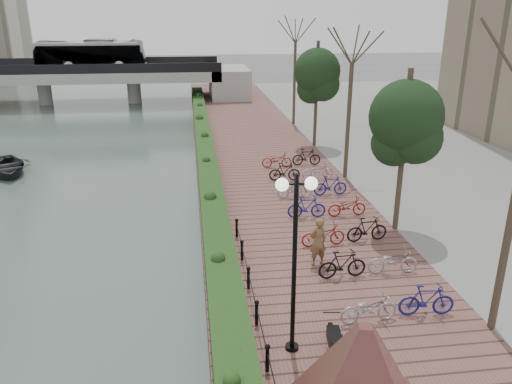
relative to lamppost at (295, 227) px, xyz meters
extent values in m
cube|color=brown|center=(1.81, 15.71, -3.77)|extent=(8.00, 75.00, 0.50)
cube|color=#173A15|center=(-1.59, 18.21, -3.22)|extent=(1.10, 56.00, 0.60)
cylinder|color=black|center=(-0.79, -0.79, -3.17)|extent=(0.10, 0.10, 0.70)
cylinder|color=black|center=(-0.79, 1.21, -3.17)|extent=(0.10, 0.10, 0.70)
cylinder|color=black|center=(-0.79, 3.21, -3.17)|extent=(0.10, 0.10, 0.70)
cylinder|color=black|center=(-0.79, 5.21, -3.17)|extent=(0.10, 0.10, 0.70)
cylinder|color=black|center=(-0.79, 7.21, -3.17)|extent=(0.10, 0.10, 0.70)
cylinder|color=black|center=(0.00, 0.00, -1.08)|extent=(0.12, 0.12, 4.88)
cylinder|color=black|center=(0.00, 0.00, 1.11)|extent=(0.70, 0.06, 0.06)
sphere|color=white|center=(-0.35, 0.00, 1.11)|extent=(0.32, 0.32, 0.32)
sphere|color=white|center=(0.35, 0.00, 1.11)|extent=(0.32, 0.32, 0.32)
imported|color=brown|center=(1.81, 4.52, -2.62)|extent=(0.73, 0.57, 1.79)
imported|color=#9B9A9E|center=(2.41, 0.92, -3.07)|extent=(0.60, 1.71, 0.90)
imported|color=black|center=(2.41, 3.52, -3.02)|extent=(0.47, 1.66, 1.00)
imported|color=maroon|center=(2.41, 6.12, -3.07)|extent=(0.60, 1.71, 0.90)
imported|color=navy|center=(2.41, 8.72, -3.02)|extent=(0.47, 1.66, 1.00)
imported|color=#9B9A9E|center=(2.41, 11.32, -3.07)|extent=(0.60, 1.71, 0.90)
imported|color=black|center=(2.41, 13.92, -3.02)|extent=(0.47, 1.66, 1.00)
imported|color=maroon|center=(2.41, 16.52, -3.07)|extent=(0.60, 1.72, 0.90)
imported|color=navy|center=(4.21, 0.92, -3.02)|extent=(0.47, 1.66, 1.00)
imported|color=#9B9A9E|center=(4.21, 3.52, -3.07)|extent=(0.60, 1.71, 0.90)
imported|color=black|center=(4.21, 6.12, -3.02)|extent=(0.47, 1.66, 1.00)
imported|color=maroon|center=(4.21, 8.72, -3.07)|extent=(0.60, 1.71, 0.90)
imported|color=navy|center=(4.21, 11.32, -3.02)|extent=(0.47, 1.66, 1.00)
imported|color=#9B9A9E|center=(4.21, 13.92, -3.07)|extent=(0.60, 1.72, 0.90)
imported|color=black|center=(4.21, 16.52, -3.02)|extent=(0.47, 1.66, 1.00)
cube|color=#9A9A95|center=(-17.19, 43.21, -1.02)|extent=(36.00, 8.00, 1.00)
cube|color=black|center=(-17.19, 39.31, -0.07)|extent=(36.00, 0.15, 0.90)
cube|color=black|center=(-17.19, 47.11, -0.07)|extent=(36.00, 0.15, 0.90)
cylinder|color=#9A9A95|center=(-17.19, 43.21, -2.77)|extent=(1.40, 1.40, 2.50)
cylinder|color=#9A9A95|center=(-8.19, 43.21, -2.77)|extent=(1.40, 1.40, 2.50)
imported|color=silver|center=(-12.17, 43.21, 0.98)|extent=(2.52, 10.77, 3.00)
imported|color=#232328|center=(-13.33, 18.79, -3.54)|extent=(4.72, 5.34, 0.92)
camera|label=1|loc=(-2.40, -10.87, 4.89)|focal=35.00mm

